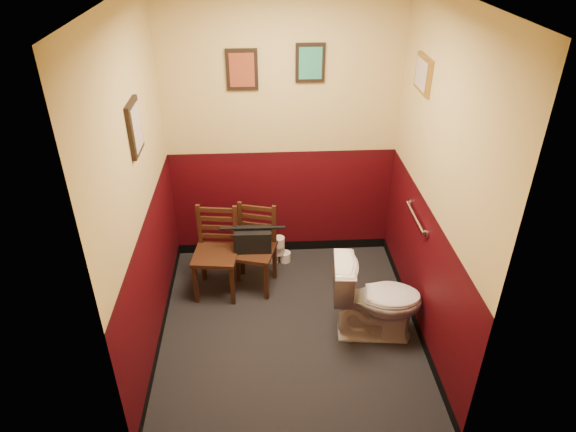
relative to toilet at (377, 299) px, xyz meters
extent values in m
cube|color=black|center=(-0.72, 0.09, -0.37)|extent=(2.20, 2.40, 0.00)
cube|color=#39050B|center=(-0.72, 1.29, 0.98)|extent=(2.20, 0.00, 2.70)
cube|color=#39050B|center=(-0.72, -1.11, 0.98)|extent=(2.20, 0.00, 2.70)
cube|color=#39050B|center=(-1.82, 0.09, 0.98)|extent=(0.00, 2.40, 2.70)
cube|color=#39050B|center=(0.38, 0.09, 0.98)|extent=(0.00, 2.40, 2.70)
cylinder|color=silver|center=(0.35, 0.34, 0.58)|extent=(0.03, 0.50, 0.03)
cylinder|color=silver|center=(0.37, 0.09, 0.58)|extent=(0.02, 0.06, 0.06)
cylinder|color=silver|center=(0.37, 0.59, 0.58)|extent=(0.02, 0.06, 0.06)
cube|color=black|center=(-1.07, 1.27, 1.58)|extent=(0.28, 0.03, 0.36)
cube|color=brown|center=(-1.07, 1.26, 1.58)|extent=(0.22, 0.01, 0.30)
cube|color=black|center=(-0.47, 1.27, 1.63)|extent=(0.26, 0.03, 0.34)
cube|color=#288266|center=(-0.47, 1.26, 1.63)|extent=(0.20, 0.01, 0.28)
cube|color=black|center=(-1.80, 0.19, 1.48)|extent=(0.03, 0.30, 0.38)
cube|color=tan|center=(-1.79, 0.19, 1.48)|extent=(0.01, 0.24, 0.31)
cube|color=olive|center=(0.36, 0.69, 1.68)|extent=(0.03, 0.34, 0.28)
cube|color=tan|center=(0.35, 0.69, 1.68)|extent=(0.01, 0.28, 0.22)
imported|color=white|center=(0.00, 0.00, 0.00)|extent=(0.79, 0.50, 0.74)
cylinder|color=silver|center=(0.19, 0.08, -0.32)|extent=(0.10, 0.10, 0.10)
cylinder|color=silver|center=(0.19, 0.08, -0.15)|extent=(0.01, 0.01, 0.29)
cube|color=#3F2113|center=(-1.37, 0.64, 0.05)|extent=(0.44, 0.44, 0.04)
cube|color=#3F2113|center=(-1.56, 0.49, -0.16)|extent=(0.04, 0.04, 0.42)
cube|color=#3F2113|center=(-1.52, 0.83, -0.16)|extent=(0.04, 0.04, 0.42)
cube|color=#3F2113|center=(-1.22, 0.45, -0.16)|extent=(0.04, 0.04, 0.42)
cube|color=#3F2113|center=(-1.18, 0.79, -0.16)|extent=(0.04, 0.04, 0.42)
cube|color=#3F2113|center=(-1.52, 0.84, 0.27)|extent=(0.04, 0.04, 0.42)
cube|color=#3F2113|center=(-1.18, 0.79, 0.27)|extent=(0.04, 0.04, 0.42)
cube|color=#3F2113|center=(-1.35, 0.81, 0.15)|extent=(0.32, 0.06, 0.04)
cube|color=#3F2113|center=(-1.35, 0.81, 0.24)|extent=(0.32, 0.06, 0.04)
cube|color=#3F2113|center=(-1.35, 0.81, 0.34)|extent=(0.32, 0.06, 0.04)
cube|color=#3F2113|center=(-1.35, 0.81, 0.43)|extent=(0.32, 0.06, 0.04)
cube|color=#3F2113|center=(-1.02, 0.71, 0.04)|extent=(0.47, 0.47, 0.04)
cube|color=#3F2113|center=(-1.23, 0.59, -0.16)|extent=(0.04, 0.04, 0.41)
cube|color=#3F2113|center=(-1.14, 0.91, -0.16)|extent=(0.04, 0.04, 0.41)
cube|color=#3F2113|center=(-0.91, 0.50, -0.16)|extent=(0.04, 0.04, 0.41)
cube|color=#3F2113|center=(-0.82, 0.82, -0.16)|extent=(0.04, 0.04, 0.41)
cube|color=#3F2113|center=(-1.14, 0.91, 0.25)|extent=(0.04, 0.04, 0.41)
cube|color=#3F2113|center=(-0.82, 0.83, 0.25)|extent=(0.04, 0.04, 0.41)
cube|color=#3F2113|center=(-0.98, 0.87, 0.13)|extent=(0.30, 0.10, 0.04)
cube|color=#3F2113|center=(-0.98, 0.87, 0.22)|extent=(0.30, 0.10, 0.04)
cube|color=#3F2113|center=(-0.98, 0.87, 0.31)|extent=(0.30, 0.10, 0.04)
cube|color=#3F2113|center=(-0.98, 0.87, 0.41)|extent=(0.30, 0.10, 0.04)
cube|color=black|center=(-1.02, 0.71, 0.17)|extent=(0.34, 0.18, 0.21)
cylinder|color=black|center=(-1.02, 0.71, 0.29)|extent=(0.30, 0.04, 0.03)
cylinder|color=silver|center=(-0.83, 1.09, -0.32)|extent=(0.11, 0.11, 0.10)
cylinder|color=silver|center=(-0.71, 1.09, -0.32)|extent=(0.11, 0.11, 0.10)
cylinder|color=silver|center=(-0.77, 1.08, -0.21)|extent=(0.11, 0.11, 0.10)
cylinder|color=silver|center=(-0.77, 1.06, -0.11)|extent=(0.11, 0.11, 0.10)
camera|label=1|loc=(-0.93, -3.25, 2.80)|focal=32.00mm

